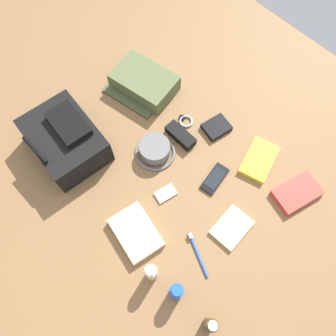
{
  "coord_description": "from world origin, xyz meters",
  "views": [
    {
      "loc": [
        -0.39,
        0.38,
        1.33
      ],
      "look_at": [
        0.0,
        0.0,
        0.04
      ],
      "focal_mm": 36.82,
      "sensor_mm": 36.0,
      "label": 1
    }
  ],
  "objects_px": {
    "wallet": "(217,128)",
    "folded_towel": "(136,233)",
    "toiletry_pouch": "(144,83)",
    "notepad": "(232,228)",
    "media_player": "(166,193)",
    "travel_guidebook": "(259,160)",
    "cell_phone": "(215,179)",
    "lotion_bottle": "(151,272)",
    "toothbrush": "(197,252)",
    "deodorant_spray": "(176,292)",
    "cologne_bottle": "(210,325)",
    "wristwatch": "(185,121)",
    "paperback_novel": "(297,193)",
    "sunglasses_case": "(180,135)",
    "bucket_hat": "(155,150)",
    "backpack": "(66,140)"
  },
  "relations": [
    {
      "from": "wallet",
      "to": "folded_towel",
      "type": "relative_size",
      "value": 0.55
    },
    {
      "from": "toiletry_pouch",
      "to": "notepad",
      "type": "xyz_separation_m",
      "value": [
        -0.72,
        0.2,
        -0.03
      ]
    },
    {
      "from": "media_player",
      "to": "wallet",
      "type": "relative_size",
      "value": 0.85
    },
    {
      "from": "travel_guidebook",
      "to": "cell_phone",
      "type": "bearing_deg",
      "value": 69.56
    },
    {
      "from": "travel_guidebook",
      "to": "cell_phone",
      "type": "distance_m",
      "value": 0.21
    },
    {
      "from": "lotion_bottle",
      "to": "toothbrush",
      "type": "bearing_deg",
      "value": -108.29
    },
    {
      "from": "deodorant_spray",
      "to": "media_player",
      "type": "height_order",
      "value": "deodorant_spray"
    },
    {
      "from": "cologne_bottle",
      "to": "media_player",
      "type": "bearing_deg",
      "value": -26.93
    },
    {
      "from": "deodorant_spray",
      "to": "wallet",
      "type": "distance_m",
      "value": 0.7
    },
    {
      "from": "wristwatch",
      "to": "travel_guidebook",
      "type": "bearing_deg",
      "value": -166.19
    },
    {
      "from": "deodorant_spray",
      "to": "paperback_novel",
      "type": "height_order",
      "value": "deodorant_spray"
    },
    {
      "from": "wristwatch",
      "to": "sunglasses_case",
      "type": "height_order",
      "value": "sunglasses_case"
    },
    {
      "from": "cell_phone",
      "to": "deodorant_spray",
      "type": "bearing_deg",
      "value": 115.62
    },
    {
      "from": "wallet",
      "to": "notepad",
      "type": "xyz_separation_m",
      "value": [
        -0.34,
        0.28,
        -0.0
      ]
    },
    {
      "from": "bucket_hat",
      "to": "media_player",
      "type": "relative_size",
      "value": 1.86
    },
    {
      "from": "media_player",
      "to": "toothbrush",
      "type": "height_order",
      "value": "toothbrush"
    },
    {
      "from": "lotion_bottle",
      "to": "sunglasses_case",
      "type": "bearing_deg",
      "value": -55.16
    },
    {
      "from": "bucket_hat",
      "to": "sunglasses_case",
      "type": "xyz_separation_m",
      "value": [
        -0.02,
        -0.13,
        -0.01
      ]
    },
    {
      "from": "sunglasses_case",
      "to": "cologne_bottle",
      "type": "bearing_deg",
      "value": 142.62
    },
    {
      "from": "lotion_bottle",
      "to": "bucket_hat",
      "type": "bearing_deg",
      "value": -44.48
    },
    {
      "from": "sunglasses_case",
      "to": "wallet",
      "type": "bearing_deg",
      "value": -119.66
    },
    {
      "from": "lotion_bottle",
      "to": "toiletry_pouch",
      "type": "bearing_deg",
      "value": -40.5
    },
    {
      "from": "cell_phone",
      "to": "wristwatch",
      "type": "distance_m",
      "value": 0.3
    },
    {
      "from": "paperback_novel",
      "to": "wallet",
      "type": "distance_m",
      "value": 0.43
    },
    {
      "from": "notepad",
      "to": "cell_phone",
      "type": "bearing_deg",
      "value": -32.6
    },
    {
      "from": "toiletry_pouch",
      "to": "toothbrush",
      "type": "height_order",
      "value": "toiletry_pouch"
    },
    {
      "from": "toothbrush",
      "to": "toiletry_pouch",
      "type": "bearing_deg",
      "value": -27.74
    },
    {
      "from": "sunglasses_case",
      "to": "wristwatch",
      "type": "bearing_deg",
      "value": -60.53
    },
    {
      "from": "deodorant_spray",
      "to": "lotion_bottle",
      "type": "height_order",
      "value": "lotion_bottle"
    },
    {
      "from": "toiletry_pouch",
      "to": "cell_phone",
      "type": "height_order",
      "value": "toiletry_pouch"
    },
    {
      "from": "paperback_novel",
      "to": "travel_guidebook",
      "type": "distance_m",
      "value": 0.2
    },
    {
      "from": "backpack",
      "to": "bucket_hat",
      "type": "relative_size",
      "value": 2.03
    },
    {
      "from": "backpack",
      "to": "wristwatch",
      "type": "distance_m",
      "value": 0.52
    },
    {
      "from": "paperback_novel",
      "to": "notepad",
      "type": "bearing_deg",
      "value": 73.15
    },
    {
      "from": "backpack",
      "to": "sunglasses_case",
      "type": "bearing_deg",
      "value": -128.06
    },
    {
      "from": "toiletry_pouch",
      "to": "sunglasses_case",
      "type": "distance_m",
      "value": 0.31
    },
    {
      "from": "backpack",
      "to": "wristwatch",
      "type": "bearing_deg",
      "value": -119.45
    },
    {
      "from": "media_player",
      "to": "lotion_bottle",
      "type": "bearing_deg",
      "value": 127.0
    },
    {
      "from": "deodorant_spray",
      "to": "paperback_novel",
      "type": "xyz_separation_m",
      "value": [
        -0.07,
        -0.61,
        -0.04
      ]
    },
    {
      "from": "lotion_bottle",
      "to": "wristwatch",
      "type": "bearing_deg",
      "value": -55.83
    },
    {
      "from": "media_player",
      "to": "notepad",
      "type": "height_order",
      "value": "notepad"
    },
    {
      "from": "cell_phone",
      "to": "toiletry_pouch",
      "type": "bearing_deg",
      "value": -10.28
    },
    {
      "from": "cell_phone",
      "to": "media_player",
      "type": "relative_size",
      "value": 1.55
    },
    {
      "from": "backpack",
      "to": "toiletry_pouch",
      "type": "height_order",
      "value": "backpack"
    },
    {
      "from": "cell_phone",
      "to": "bucket_hat",
      "type": "bearing_deg",
      "value": 19.91
    },
    {
      "from": "sunglasses_case",
      "to": "paperback_novel",
      "type": "bearing_deg",
      "value": -163.09
    },
    {
      "from": "lotion_bottle",
      "to": "paperback_novel",
      "type": "height_order",
      "value": "lotion_bottle"
    },
    {
      "from": "lotion_bottle",
      "to": "folded_towel",
      "type": "bearing_deg",
      "value": -21.21
    },
    {
      "from": "media_player",
      "to": "folded_towel",
      "type": "relative_size",
      "value": 0.47
    },
    {
      "from": "wallet",
      "to": "sunglasses_case",
      "type": "xyz_separation_m",
      "value": [
        0.08,
        0.14,
        0.01
      ]
    }
  ]
}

